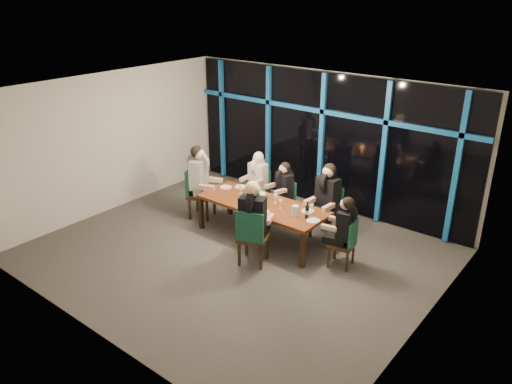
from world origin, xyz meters
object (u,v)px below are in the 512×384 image
Objects in this scene: diner_near_mid at (253,210)px; diner_far_left at (257,173)px; chair_far_right at (328,209)px; water_pitcher at (295,211)px; diner_end_left at (200,172)px; chair_end_right at (347,241)px; diner_end_right at (344,222)px; dining_table at (262,206)px; chair_near_mid at (252,235)px; wine_bottle at (307,212)px; diner_far_right at (327,191)px; chair_far_mid at (285,199)px; diner_far_mid at (283,184)px; chair_far_left at (259,188)px; chair_end_left at (197,190)px.

diner_far_left is at bearing -73.79° from diner_near_mid.
diner_far_left is 0.85× the size of diner_near_mid.
water_pitcher is at bearing -92.09° from chair_far_right.
chair_far_right is 0.99× the size of diner_end_left.
chair_far_right reaches higher than chair_end_right.
diner_end_right is at bearing -19.89° from diner_far_left.
diner_end_right reaches higher than dining_table.
dining_table is 2.48× the size of chair_far_right.
diner_end_right is 0.93m from water_pitcher.
chair_near_mid is 3.28× the size of wine_bottle.
diner_near_mid is (-0.49, -1.63, 0.04)m from diner_far_right.
chair_far_right is 4.87× the size of water_pitcher.
diner_far_right is at bearing 11.10° from chair_far_mid.
diner_far_left is at bearing -117.96° from chair_end_right.
diner_far_mid is (-0.02, -0.07, 0.36)m from chair_far_mid.
diner_end_right is 0.84× the size of diner_near_mid.
diner_far_left is (-0.87, 0.93, 0.21)m from dining_table.
chair_far_left is 2.85m from chair_end_right.
chair_end_left is at bearing -97.94° from chair_end_right.
diner_far_mid is (-0.14, 0.86, 0.17)m from dining_table.
diner_far_right is at bearing -5.59° from diner_far_left.
wine_bottle is (1.03, -0.03, 0.20)m from dining_table.
diner_near_mid reaches higher than chair_near_mid.
chair_far_left is (-0.87, 1.01, -0.16)m from dining_table.
diner_far_mid is at bearing 121.93° from water_pitcher.
chair_near_mid is 1.09m from wine_bottle.
diner_far_mid reaches higher than chair_end_right.
dining_table is at bearing -132.23° from chair_far_right.
diner_far_right is 0.83m from wine_bottle.
diner_far_mid is at bearing -79.64° from diner_end_left.
chair_end_right is (3.52, 0.13, -0.10)m from chair_end_left.
dining_table is 1.05m from chair_near_mid.
chair_end_right is at bearing 6.23° from wine_bottle.
dining_table is 2.46× the size of diner_near_mid.
chair_far_mid is at bearing -124.43° from chair_end_right.
diner_far_mid is (-1.09, -0.02, 0.27)m from chair_far_right.
diner_end_left is at bearing -155.28° from chair_far_right.
diner_far_mid reaches higher than chair_near_mid.
diner_end_right reaches higher than chair_near_mid.
water_pitcher is (-0.91, -0.15, -0.01)m from diner_end_right.
chair_end_left is at bearing -98.12° from diner_end_right.
diner_far_left is at bearing -90.00° from chair_far_left.
diner_far_mid reaches higher than dining_table.
dining_table is 2.88× the size of diner_far_left.
chair_end_right is 4.24× the size of water_pitcher.
diner_end_right reaches higher than chair_far_mid.
chair_far_right is at bearing -91.29° from chair_end_left.
diner_end_right reaches higher than chair_end_right.
chair_far_mid is at bearing 140.02° from wine_bottle.
chair_far_right is at bearing -124.99° from chair_near_mid.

